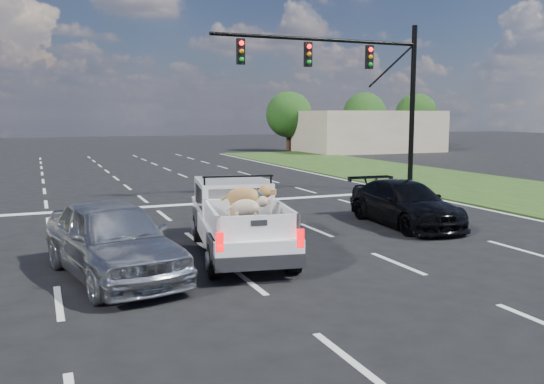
{
  "coord_description": "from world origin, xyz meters",
  "views": [
    {
      "loc": [
        -5.47,
        -10.35,
        3.24
      ],
      "look_at": [
        -0.41,
        2.0,
        1.45
      ],
      "focal_mm": 38.0,
      "sensor_mm": 36.0,
      "label": 1
    }
  ],
  "objects_px": {
    "traffic_signal": "(365,79)",
    "black_coupe": "(405,203)",
    "pickup_truck": "(238,217)",
    "silver_sedan": "(113,239)"
  },
  "relations": [
    {
      "from": "traffic_signal",
      "to": "black_coupe",
      "type": "bearing_deg",
      "value": -111.47
    },
    {
      "from": "traffic_signal",
      "to": "black_coupe",
      "type": "relative_size",
      "value": 2.03
    },
    {
      "from": "traffic_signal",
      "to": "black_coupe",
      "type": "xyz_separation_m",
      "value": [
        -2.68,
        -6.82,
        -4.07
      ]
    },
    {
      "from": "traffic_signal",
      "to": "silver_sedan",
      "type": "height_order",
      "value": "traffic_signal"
    },
    {
      "from": "traffic_signal",
      "to": "black_coupe",
      "type": "height_order",
      "value": "traffic_signal"
    },
    {
      "from": "pickup_truck",
      "to": "silver_sedan",
      "type": "relative_size",
      "value": 1.12
    },
    {
      "from": "traffic_signal",
      "to": "pickup_truck",
      "type": "bearing_deg",
      "value": -135.37
    },
    {
      "from": "silver_sedan",
      "to": "pickup_truck",
      "type": "bearing_deg",
      "value": 6.55
    },
    {
      "from": "pickup_truck",
      "to": "black_coupe",
      "type": "bearing_deg",
      "value": 24.0
    },
    {
      "from": "pickup_truck",
      "to": "traffic_signal",
      "type": "bearing_deg",
      "value": 54.43
    }
  ]
}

